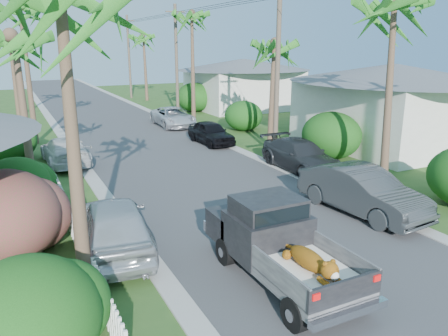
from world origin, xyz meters
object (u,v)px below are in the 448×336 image
palm_l_d (9,37)px  palm_l_c (20,7)px  palm_r_c (192,14)px  parked_car_rm (300,156)px  palm_r_b (274,43)px  palm_r_d (144,36)px  utility_pole_b (277,70)px  utility_pole_d (129,57)px  palm_r_a (398,2)px  parked_car_ln (114,225)px  house_right_near (390,108)px  parked_car_rn (362,191)px  utility_pole_c (177,61)px  parked_car_rf (211,133)px  house_right_far (243,86)px  parked_car_rd (173,117)px  palm_l_b (14,37)px  pickup_truck (273,239)px  parked_car_lf (65,151)px

palm_l_d → palm_l_c: bearing=-87.6°
palm_l_d → palm_r_c: palm_r_c is taller
parked_car_rm → palm_r_b: size_ratio=0.69×
palm_r_d → utility_pole_b: (-0.90, -27.00, -2.14)m
palm_r_c → utility_pole_d: size_ratio=1.04×
palm_l_c → utility_pole_d: size_ratio=1.02×
palm_r_a → palm_r_c: (-0.10, 20.00, 0.69)m
parked_car_ln → utility_pole_b: 13.68m
palm_l_c → utility_pole_d: 24.22m
utility_pole_d → palm_r_c: bearing=-88.0°
parked_car_ln → parked_car_rm: bearing=-148.4°
house_right_near → utility_pole_d: bearing=103.4°
parked_car_rn → palm_r_a: 7.33m
utility_pole_c → parked_car_rf: bearing=-100.4°
parked_car_rf → palm_l_d: palm_l_d is taller
palm_l_c → house_right_far: bearing=22.8°
parked_car_rd → house_right_near: bearing=-50.5°
parked_car_rn → utility_pole_c: utility_pole_c is taller
palm_l_b → parked_car_rn: bearing=-36.6°
pickup_truck → parked_car_ln: 4.67m
parked_car_ln → house_right_far: 30.65m
parked_car_rn → palm_r_c: 23.05m
palm_r_b → house_right_near: (6.40, -3.00, -3.73)m
parked_car_rf → house_right_far: (9.40, 12.93, 1.44)m
parked_car_ln → utility_pole_d: bearing=-99.0°
parked_car_rn → utility_pole_c: bearing=79.9°
utility_pole_b → utility_pole_c: (0.00, 15.00, 0.00)m
palm_l_c → parked_car_lf: bearing=-80.5°
parked_car_rm → parked_car_rd: size_ratio=0.99×
palm_r_b → utility_pole_b: bearing=-116.6°
parked_car_rm → parked_car_ln: 11.02m
parked_car_rd → utility_pole_c: bearing=65.6°
palm_l_c → house_right_far: 21.41m
palm_r_a → palm_r_b: bearing=88.1°
palm_r_b → utility_pole_b: size_ratio=0.80×
pickup_truck → palm_l_d: (-4.89, 31.99, 5.43)m
palm_l_c → utility_pole_b: (11.60, -9.00, -3.31)m
pickup_truck → parked_car_rn: 5.69m
pickup_truck → parked_car_rn: (5.22, 2.27, -0.19)m
parked_car_rf → palm_l_b: palm_l_b is taller
palm_l_d → parked_car_lf: bearing=-85.2°
house_right_far → parked_car_rf: bearing=-126.0°
pickup_truck → palm_l_c: size_ratio=0.56×
pickup_truck → house_right_near: (14.61, 9.99, 1.21)m
parked_car_rf → palm_l_c: 12.99m
parked_car_rf → parked_car_ln: size_ratio=0.84×
utility_pole_b → utility_pole_d: size_ratio=1.00×
parked_car_rm → house_right_near: house_right_near is taller
palm_r_c → house_right_near: palm_r_c is taller
parked_car_ln → utility_pole_c: size_ratio=0.53×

